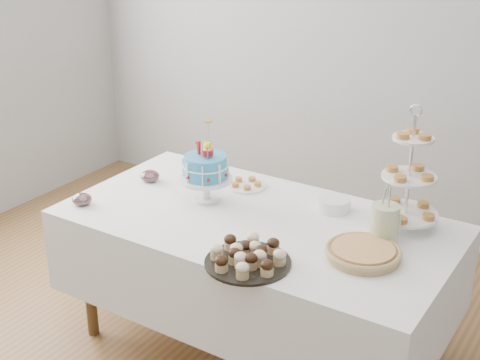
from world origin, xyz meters
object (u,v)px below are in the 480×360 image
Objects in this scene: jam_bowl_b at (150,176)px; birthday_cake at (206,180)px; jam_bowl_a at (82,199)px; plate_stack at (334,204)px; utensil_pitcher at (385,223)px; cupcake_tray at (248,255)px; pastry_plate at (246,184)px; tiered_stand at (409,177)px; table at (256,259)px; pie at (363,252)px.

birthday_cake is at bearing -6.10° from jam_bowl_b.
jam_bowl_b is (0.10, 0.43, 0.00)m from jam_bowl_a.
utensil_pitcher is at bearing -29.74° from plate_stack.
pastry_plate is (-0.45, 0.70, -0.03)m from cupcake_tray.
tiered_stand reaches higher than jam_bowl_b.
cupcake_tray is at bearing -22.34° from birthday_cake.
tiered_stand is 1.42m from jam_bowl_b.
table is at bearing -176.06° from utensil_pitcher.
birthday_cake is 4.00× the size of jam_bowl_b.
plate_stack is 0.75× the size of pastry_plate.
plate_stack is at bearing 129.85° from pie.
plate_stack is (0.28, 0.29, 0.26)m from table.
cupcake_tray is 0.86m from tiered_stand.
utensil_pitcher reaches higher than pie.
jam_bowl_a is 1.52m from utensil_pitcher.
pastry_plate is 0.54m from jam_bowl_b.
table is at bearing -133.41° from plate_stack.
cupcake_tray is at bearing -96.67° from plate_stack.
utensil_pitcher is (1.46, 0.44, 0.07)m from jam_bowl_a.
utensil_pitcher reaches higher than plate_stack.
jam_bowl_b is at bearing -155.76° from pastry_plate.
tiered_stand is 0.92m from pastry_plate.
pastry_plate is 2.05× the size of jam_bowl_b.
jam_bowl_a reaches higher than pastry_plate.
jam_bowl_b is (-0.94, 0.48, -0.01)m from cupcake_tray.
jam_bowl_a is at bearing 176.96° from cupcake_tray.
birthday_cake reaches higher than jam_bowl_b.
jam_bowl_a is (-1.12, -0.63, -0.00)m from plate_stack.
jam_bowl_a is at bearing -156.16° from tiered_stand.
table is at bearing 10.18° from birthday_cake.
jam_bowl_b is at bearing 152.90° from cupcake_tray.
pie is 1.35m from jam_bowl_b.
jam_bowl_a is at bearing -132.24° from pastry_plate.
cupcake_tray reaches higher than pie.
jam_bowl_b is at bearing 175.31° from utensil_pitcher.
cupcake_tray reaches higher than table.
tiered_stand is at bearing 83.77° from pie.
table is 5.09× the size of cupcake_tray.
cupcake_tray is at bearing -57.40° from pastry_plate.
cupcake_tray is at bearing -135.48° from utensil_pitcher.
jam_bowl_b is (-1.02, -0.21, -0.00)m from plate_stack.
jam_bowl_a is at bearing -157.91° from table.
jam_bowl_a is 0.44m from jam_bowl_b.
birthday_cake reaches higher than plate_stack.
pie is at bearing -50.15° from plate_stack.
table is 11.66× the size of plate_stack.
table is 0.48m from birthday_cake.
jam_bowl_b reaches higher than jam_bowl_a.
birthday_cake is at bearing 172.15° from pie.
cupcake_tray reaches higher than plate_stack.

